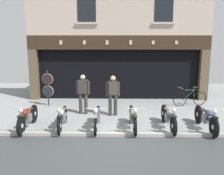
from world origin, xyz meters
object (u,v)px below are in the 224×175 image
motorcycle_left (62,117)px  motorcycle_far_left (28,117)px  leaning_bicycle (190,98)px  tyre_sign_pole (48,86)px  shopkeeper_center (113,94)px  motorcycle_center_right (169,117)px  motorcycle_center (133,117)px  motorcycle_center_left (97,117)px  advert_board_near (149,66)px  motorcycle_right (206,118)px  salesman_left (83,92)px

motorcycle_left → motorcycle_far_left: bearing=-2.1°
motorcycle_far_left → leaning_bicycle: motorcycle_far_left is taller
motorcycle_left → tyre_sign_pole: tyre_sign_pole is taller
motorcycle_left → shopkeeper_center: shopkeeper_center is taller
motorcycle_center_right → tyre_sign_pole: (-5.07, 3.04, 0.54)m
motorcycle_center → motorcycle_far_left: bearing=-1.8°
shopkeeper_center → tyre_sign_pole: tyre_sign_pole is taller
motorcycle_far_left → motorcycle_left: 1.21m
motorcycle_center_left → leaning_bicycle: (4.18, 3.19, -0.06)m
motorcycle_left → motorcycle_center: 2.49m
motorcycle_center_left → advert_board_near: bearing=-117.6°
motorcycle_far_left → tyre_sign_pole: tyre_sign_pole is taller
motorcycle_center → leaning_bicycle: bearing=-134.2°
motorcycle_center_left → motorcycle_right: (3.79, -0.06, 0.01)m
shopkeeper_center → advert_board_near: bearing=-132.9°
motorcycle_center_right → leaning_bicycle: size_ratio=1.24×
motorcycle_center_right → motorcycle_center: bearing=1.2°
motorcycle_left → motorcycle_center_left: (1.23, 0.01, 0.00)m
motorcycle_center_left → leaning_bicycle: 5.26m
motorcycle_left → motorcycle_center_left: size_ratio=0.97×
motorcycle_right → tyre_sign_pole: tyre_sign_pole is taller
motorcycle_left → advert_board_near: (3.63, 4.64, 1.32)m
motorcycle_center_right → salesman_left: salesman_left is taller
motorcycle_center_left → motorcycle_right: motorcycle_right is taller
motorcycle_left → shopkeeper_center: bearing=-141.9°
motorcycle_far_left → advert_board_near: 6.85m
motorcycle_center_right → motorcycle_center_left: bearing=-1.1°
motorcycle_center → leaning_bicycle: 4.35m
motorcycle_right → shopkeeper_center: 3.67m
motorcycle_far_left → advert_board_near: advert_board_near is taller
motorcycle_center_left → salesman_left: size_ratio=1.20×
motorcycle_center → leaning_bicycle: (2.92, 3.22, -0.07)m
motorcycle_center_left → motorcycle_center_right: size_ratio=0.96×
motorcycle_center → advert_board_near: advert_board_near is taller
motorcycle_center → salesman_left: salesman_left is taller
motorcycle_center_left → advert_board_near: advert_board_near is taller
motorcycle_center → motorcycle_center_right: bearing=-178.8°
motorcycle_center_left → motorcycle_left: bearing=0.3°
motorcycle_center_right → shopkeeper_center: 2.55m
motorcycle_left → motorcycle_center_right: motorcycle_center_right is taller
motorcycle_right → salesman_left: bearing=-24.0°
motorcycle_left → shopkeeper_center: (1.77, 1.58, 0.50)m
motorcycle_left → advert_board_near: bearing=-131.7°
leaning_bicycle → motorcycle_left: bearing=108.0°
motorcycle_center_right → leaning_bicycle: 3.56m
motorcycle_far_left → motorcycle_left: motorcycle_far_left is taller
motorcycle_center_left → shopkeeper_center: (0.54, 1.57, 0.50)m
motorcycle_right → shopkeeper_center: shopkeeper_center is taller
motorcycle_left → leaning_bicycle: size_ratio=1.16×
motorcycle_left → salesman_left: salesman_left is taller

